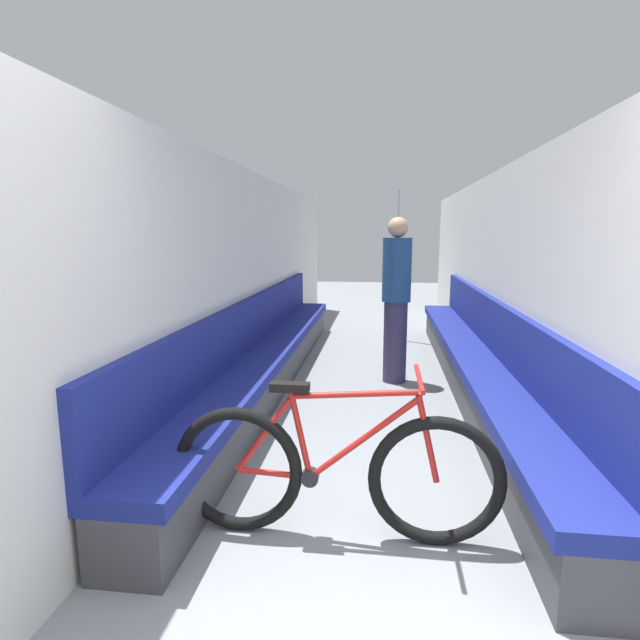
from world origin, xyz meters
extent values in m
cube|color=silver|center=(-1.29, 3.77, 1.10)|extent=(0.10, 10.75, 2.21)
cube|color=silver|center=(1.29, 3.77, 1.10)|extent=(0.10, 10.75, 2.21)
cube|color=#3D3D42|center=(-1.02, 3.72, 0.17)|extent=(0.38, 6.13, 0.34)
cube|color=navy|center=(-1.02, 3.72, 0.39)|extent=(0.45, 6.13, 0.10)
cube|color=navy|center=(-1.21, 3.72, 0.69)|extent=(0.07, 6.13, 0.49)
cube|color=#3D3D42|center=(1.02, 3.72, 0.17)|extent=(0.38, 6.13, 0.34)
cube|color=navy|center=(1.02, 3.72, 0.39)|extent=(0.45, 6.13, 0.10)
cube|color=navy|center=(1.21, 3.72, 0.69)|extent=(0.07, 6.13, 0.49)
torus|color=black|center=(-0.63, 1.19, 0.34)|extent=(0.69, 0.07, 0.69)
torus|color=black|center=(0.40, 1.19, 0.34)|extent=(0.69, 0.07, 0.69)
cylinder|color=#B21E19|center=(-0.44, 1.19, 0.34)|extent=(0.39, 0.03, 0.05)
cylinder|color=#B21E19|center=(-0.49, 1.19, 0.55)|extent=(0.31, 0.03, 0.42)
cylinder|color=#B21E19|center=(-0.29, 1.19, 0.57)|extent=(0.13, 0.03, 0.49)
cylinder|color=#B21E19|center=(0.03, 1.19, 0.55)|extent=(0.56, 0.03, 0.47)
cylinder|color=#B21E19|center=(-0.02, 1.19, 0.79)|extent=(0.65, 0.03, 0.08)
cylinder|color=#B21E19|center=(0.35, 1.19, 0.57)|extent=(0.13, 0.03, 0.45)
cylinder|color=black|center=(-0.24, 1.19, 0.33)|extent=(0.09, 0.06, 0.09)
cube|color=black|center=(-0.35, 1.19, 0.81)|extent=(0.20, 0.07, 0.04)
cylinder|color=#B21E19|center=(0.30, 1.19, 0.88)|extent=(0.02, 0.46, 0.02)
cylinder|color=gray|center=(0.32, 6.21, 0.01)|extent=(0.08, 0.08, 0.01)
cylinder|color=silver|center=(0.32, 6.21, 1.09)|extent=(0.04, 0.04, 2.19)
cylinder|color=#332D4C|center=(0.26, 4.05, 0.43)|extent=(0.25, 0.25, 0.87)
cylinder|color=navy|center=(0.26, 4.05, 1.20)|extent=(0.30, 0.30, 0.66)
sphere|color=tan|center=(0.26, 4.05, 1.63)|extent=(0.21, 0.21, 0.21)
camera|label=1|loc=(0.11, -1.20, 1.58)|focal=28.00mm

